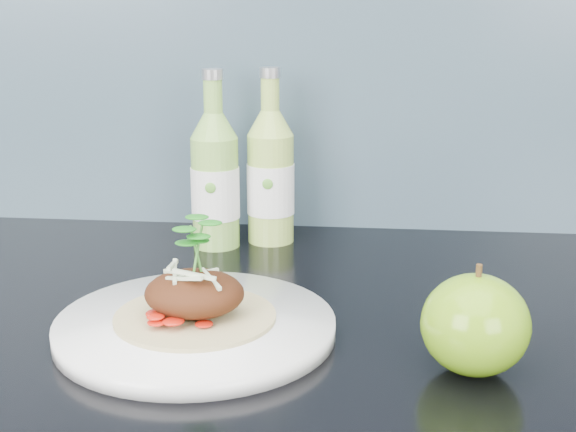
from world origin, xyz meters
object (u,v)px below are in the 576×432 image
object	(u,v)px
dinner_plate	(196,327)
cider_bottle_right	(271,177)
cider_bottle_left	(215,181)
green_apple	(475,325)

from	to	relation	value
dinner_plate	cider_bottle_right	bearing A→B (deg)	83.57
dinner_plate	cider_bottle_right	distance (m)	0.31
dinner_plate	cider_bottle_left	world-z (taller)	cider_bottle_left
green_apple	cider_bottle_right	world-z (taller)	cider_bottle_right
cider_bottle_left	dinner_plate	bearing A→B (deg)	-79.96
cider_bottle_left	cider_bottle_right	size ratio (longest dim) A/B	1.00
dinner_plate	green_apple	size ratio (longest dim) A/B	2.83
green_apple	cider_bottle_left	world-z (taller)	cider_bottle_left
dinner_plate	green_apple	world-z (taller)	green_apple
green_apple	cider_bottle_right	xyz separation A→B (m)	(-0.21, 0.35, 0.04)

